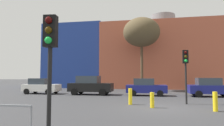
# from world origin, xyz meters

# --- Properties ---
(ground_plane) EXTENTS (200.00, 200.00, 0.00)m
(ground_plane) POSITION_xyz_m (0.00, 0.00, 0.00)
(ground_plane) COLOR #38383A
(building_backdrop) EXTENTS (39.30, 10.60, 12.14)m
(building_backdrop) POSITION_xyz_m (1.78, 21.89, 5.20)
(building_backdrop) COLOR #B2563D
(building_backdrop) RESTS_ON ground_plane
(parked_car_0) EXTENTS (3.79, 1.86, 1.64)m
(parked_car_0) POSITION_xyz_m (-12.00, 7.40, 0.82)
(parked_car_0) COLOR white
(parked_car_0) RESTS_ON ground_plane
(parked_car_1) EXTENTS (4.38, 2.15, 1.90)m
(parked_car_1) POSITION_xyz_m (-6.55, 7.40, 0.94)
(parked_car_1) COLOR black
(parked_car_1) RESTS_ON ground_plane
(parked_car_2) EXTENTS (3.82, 1.88, 1.66)m
(parked_car_2) POSITION_xyz_m (-0.98, 7.40, 0.82)
(parked_car_2) COLOR navy
(parked_car_2) RESTS_ON ground_plane
(parked_car_3) EXTENTS (3.95, 1.94, 1.71)m
(parked_car_3) POSITION_xyz_m (4.83, 7.40, 0.85)
(parked_car_3) COLOR navy
(parked_car_3) RESTS_ON ground_plane
(traffic_light_near_left) EXTENTS (0.38, 0.38, 3.58)m
(traffic_light_near_left) POSITION_xyz_m (-3.39, -7.02, 2.63)
(traffic_light_near_left) COLOR black
(traffic_light_near_left) RESTS_ON ground_plane
(traffic_light_island) EXTENTS (0.36, 0.36, 3.63)m
(traffic_light_island) POSITION_xyz_m (1.78, 1.93, 2.67)
(traffic_light_island) COLOR black
(traffic_light_island) RESTS_ON ground_plane
(bare_tree_0) EXTENTS (4.77, 4.77, 9.50)m
(bare_tree_0) POSITION_xyz_m (-1.55, 13.65, 7.56)
(bare_tree_0) COLOR brown
(bare_tree_0) RESTS_ON ground_plane
(bollard_yellow_0) EXTENTS (0.24, 0.24, 0.91)m
(bollard_yellow_0) POSITION_xyz_m (-0.50, -0.04, 0.45)
(bollard_yellow_0) COLOR yellow
(bollard_yellow_0) RESTS_ON ground_plane
(bollard_yellow_1) EXTENTS (0.24, 0.24, 1.06)m
(bollard_yellow_1) POSITION_xyz_m (-1.90, 1.07, 0.53)
(bollard_yellow_1) COLOR yellow
(bollard_yellow_1) RESTS_ON ground_plane
(bollard_yellow_2) EXTENTS (0.24, 0.24, 1.03)m
(bollard_yellow_2) POSITION_xyz_m (2.78, -0.65, 0.52)
(bollard_yellow_2) COLOR yellow
(bollard_yellow_2) RESTS_ON ground_plane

